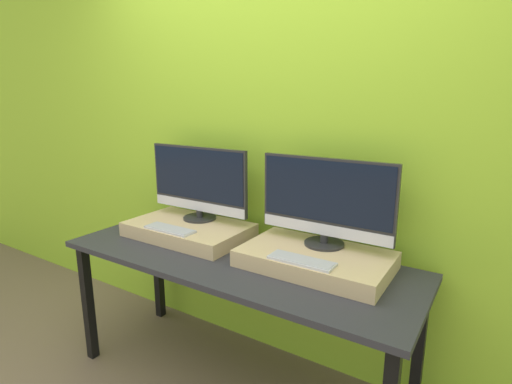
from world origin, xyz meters
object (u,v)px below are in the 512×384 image
at_px(keyboard_left, 170,229).
at_px(keyboard_right, 301,260).
at_px(monitor_right, 326,200).
at_px(monitor_left, 198,182).

relative_size(keyboard_left, keyboard_right, 1.00).
bearing_deg(monitor_right, keyboard_right, -90.00).
bearing_deg(keyboard_right, monitor_right, 90.00).
distance_m(monitor_left, keyboard_left, 0.33).
height_order(keyboard_left, monitor_right, monitor_right).
bearing_deg(monitor_right, monitor_left, 180.00).
height_order(monitor_left, monitor_right, same).
xyz_separation_m(keyboard_left, keyboard_right, (0.80, 0.00, 0.00)).
bearing_deg(monitor_left, keyboard_left, -90.00).
relative_size(monitor_left, monitor_right, 1.00).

